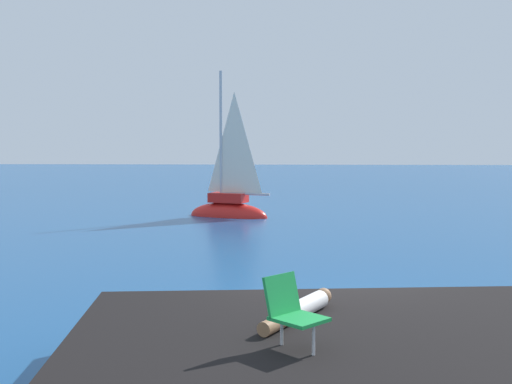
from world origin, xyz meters
name	(u,v)px	position (x,y,z in m)	size (l,w,h in m)	color
ground_plane	(326,320)	(0.00, 0.00, 0.00)	(160.00, 160.00, 0.00)	navy
shore_ledge	(354,369)	(0.12, -3.45, 0.41)	(6.75, 4.75, 0.81)	black
boulder_seaward	(207,334)	(-1.96, -0.91, 0.00)	(0.91, 0.73, 0.50)	black
boulder_inland	(490,334)	(2.59, -0.66, 0.00)	(1.53, 1.22, 0.84)	black
sailboat_near	(229,208)	(-3.22, 15.22, 0.36)	(3.71, 2.31, 6.68)	red
person_sunbather	(301,309)	(-0.49, -2.72, 0.93)	(0.96, 1.61, 0.25)	white
beach_chair	(291,309)	(-0.62, -3.93, 1.25)	(0.76, 0.76, 0.80)	green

